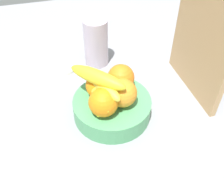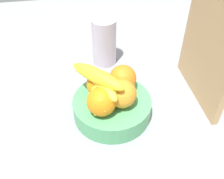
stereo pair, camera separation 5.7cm
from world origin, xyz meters
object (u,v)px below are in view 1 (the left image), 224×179
(fruit_bowl, at_px, (112,107))
(cutting_board, at_px, (202,39))
(orange_back_left, at_px, (103,102))
(orange_front_left, at_px, (123,93))
(orange_front_right, at_px, (121,78))
(banana_bunch, at_px, (99,86))
(thermos_tumbler, at_px, (95,43))
(jar_lid, at_px, (65,68))
(orange_center, at_px, (100,85))

(fruit_bowl, distance_m, cutting_board, 0.32)
(fruit_bowl, distance_m, orange_back_left, 0.09)
(orange_front_left, bearing_deg, orange_front_right, 167.42)
(orange_back_left, xyz_separation_m, banana_bunch, (-0.05, 0.00, 0.01))
(fruit_bowl, bearing_deg, orange_front_right, 138.18)
(banana_bunch, distance_m, thermos_tumbler, 0.26)
(orange_back_left, relative_size, jar_lid, 0.99)
(orange_back_left, distance_m, cutting_board, 0.34)
(thermos_tumbler, bearing_deg, orange_center, -9.53)
(banana_bunch, bearing_deg, orange_front_right, 115.73)
(orange_front_right, bearing_deg, jar_lid, -146.32)
(orange_front_left, bearing_deg, orange_center, -132.06)
(orange_front_right, xyz_separation_m, cutting_board, (-0.01, 0.24, 0.08))
(fruit_bowl, height_order, orange_center, orange_center)
(orange_front_right, xyz_separation_m, orange_back_left, (0.08, -0.07, 0.00))
(fruit_bowl, bearing_deg, orange_front_left, 49.79)
(orange_front_left, bearing_deg, banana_bunch, -116.21)
(orange_front_right, distance_m, thermos_tumbler, 0.23)
(banana_bunch, distance_m, cutting_board, 0.33)
(orange_back_left, xyz_separation_m, jar_lid, (-0.30, -0.07, -0.09))
(orange_center, bearing_deg, orange_back_left, -5.17)
(jar_lid, bearing_deg, orange_center, 18.20)
(orange_front_right, bearing_deg, thermos_tumbler, -173.19)
(orange_front_left, height_order, orange_back_left, same)
(orange_center, xyz_separation_m, cutting_board, (-0.02, 0.31, 0.08))
(cutting_board, bearing_deg, fruit_bowl, -79.62)
(orange_back_left, distance_m, banana_bunch, 0.05)
(fruit_bowl, height_order, orange_back_left, orange_back_left)
(orange_back_left, bearing_deg, orange_center, 174.83)
(orange_center, xyz_separation_m, thermos_tumbler, (-0.24, 0.04, -0.01))
(orange_back_left, bearing_deg, fruit_bowl, 139.98)
(banana_bunch, bearing_deg, orange_back_left, -0.50)
(banana_bunch, height_order, cutting_board, cutting_board)
(orange_front_left, relative_size, jar_lid, 0.99)
(banana_bunch, distance_m, jar_lid, 0.28)
(fruit_bowl, relative_size, orange_front_right, 2.85)
(orange_front_left, xyz_separation_m, cutting_board, (-0.07, 0.26, 0.08))
(fruit_bowl, relative_size, orange_center, 2.85)
(orange_center, relative_size, jar_lid, 0.99)
(thermos_tumbler, height_order, jar_lid, thermos_tumbler)
(orange_center, relative_size, orange_back_left, 1.00)
(fruit_bowl, relative_size, banana_bunch, 1.24)
(orange_center, bearing_deg, jar_lid, -161.80)
(orange_front_left, xyz_separation_m, jar_lid, (-0.28, -0.13, -0.09))
(orange_back_left, xyz_separation_m, thermos_tumbler, (-0.31, 0.05, -0.01))
(orange_center, distance_m, cutting_board, 0.32)
(cutting_board, xyz_separation_m, jar_lid, (-0.21, -0.39, -0.17))
(orange_back_left, bearing_deg, orange_front_right, 139.05)
(orange_front_right, height_order, thermos_tumbler, thermos_tumbler)
(cutting_board, bearing_deg, orange_back_left, -73.65)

